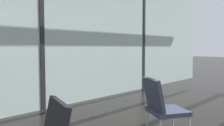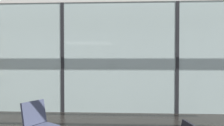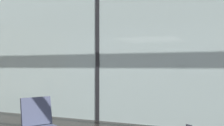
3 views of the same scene
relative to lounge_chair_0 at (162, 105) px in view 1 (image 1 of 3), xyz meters
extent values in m
cube|color=#A3B7B2|center=(-0.29, 2.67, 1.20)|extent=(14.00, 0.08, 3.39)
cube|color=black|center=(-0.29, 2.67, 1.20)|extent=(0.10, 0.12, 3.39)
cube|color=black|center=(3.21, 2.67, 1.20)|extent=(0.10, 0.12, 3.39)
sphere|color=black|center=(0.71, 5.49, 2.06)|extent=(0.28, 0.28, 0.28)
sphere|color=black|center=(1.61, 5.49, 2.06)|extent=(0.28, 0.28, 0.28)
sphere|color=black|center=(2.51, 5.49, 2.06)|extent=(0.28, 0.28, 0.28)
cube|color=#33384C|center=(0.08, -0.05, -0.09)|extent=(0.66, 0.66, 0.06)
cube|color=#33384C|center=(-0.11, 0.07, 0.16)|extent=(0.37, 0.48, 0.44)
cylinder|color=#BCBCC1|center=(0.36, 0.02, -0.31)|extent=(0.03, 0.03, 0.37)
cylinder|color=#BCBCC1|center=(0.01, 0.24, -0.31)|extent=(0.03, 0.03, 0.37)
camera|label=1|loc=(-2.81, -1.72, 0.80)|focal=37.94mm
camera|label=2|loc=(1.55, -3.80, 1.18)|focal=33.82mm
camera|label=3|loc=(2.65, -3.34, 0.87)|focal=42.51mm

